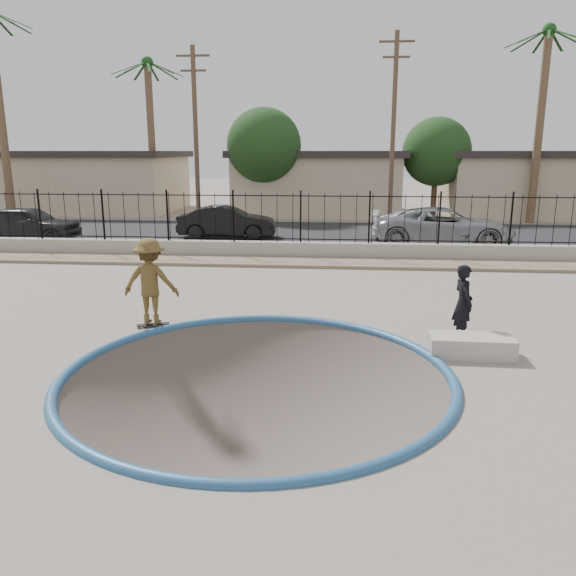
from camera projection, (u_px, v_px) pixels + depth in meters
The scene contains 24 objects.
ground at pixel (303, 277), 22.83m from camera, with size 120.00×120.00×2.20m, color slate.
bowl_pit at pixel (258, 375), 9.99m from camera, with size 6.84×6.84×1.80m, color #4E423B, non-canonical shape.
coping_ring at pixel (258, 375), 9.99m from camera, with size 7.04×7.04×0.20m, color #27547F.
rock_strip at pixel (298, 262), 19.85m from camera, with size 42.00×1.60×0.11m, color tan.
retaining_wall at pixel (300, 250), 20.85m from camera, with size 42.00×0.45×0.60m, color #9D968A.
fence at pixel (301, 218), 20.57m from camera, with size 40.00×0.04×1.80m.
street at pixel (310, 232), 27.40m from camera, with size 90.00×8.00×0.04m, color black.
house_west at pixel (93, 181), 37.43m from camera, with size 11.60×8.60×3.90m.
house_center at pixel (318, 182), 36.13m from camera, with size 10.60×8.60×3.90m.
house_east at pixel (542, 183), 34.92m from camera, with size 12.60×8.60×3.90m.
palm_mid at pixel (150, 103), 33.46m from camera, with size 2.30×2.30×9.30m.
palm_right at pixel (544, 84), 29.47m from camera, with size 2.30×2.30×10.30m.
utility_pole_left at pixel (196, 135), 28.75m from camera, with size 1.70×0.24×9.00m.
utility_pole_mid at pixel (393, 129), 27.82m from camera, with size 1.70×0.24×9.50m.
street_tree_left at pixel (264, 146), 32.48m from camera, with size 4.32×4.32×6.36m.
street_tree_mid at pixel (436, 152), 32.66m from camera, with size 3.96×3.96×5.83m.
skater at pixel (151, 286), 12.52m from camera, with size 1.24×0.72×1.93m, color olive.
skateboard at pixel (153, 325), 12.73m from camera, with size 0.74×0.42×0.06m.
videographer at pixel (463, 303), 11.66m from camera, with size 0.59×0.39×1.62m, color black.
concrete_ledge at pixel (471, 346), 10.90m from camera, with size 1.60×0.70×0.40m, color #B0A79C.
car_a at pixel (29, 223), 24.80m from camera, with size 1.78×4.42×1.51m, color black.
car_b at pixel (227, 222), 25.42m from camera, with size 1.53×4.38×1.44m, color black.
car_c at pixel (422, 226), 24.87m from camera, with size 1.79×4.40×1.28m, color white.
car_d at pixel (445, 226), 23.48m from camera, with size 2.60×5.63×1.57m, color gray.
Camera 1 is at (1.37, -10.25, 3.88)m, focal length 35.00 mm.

